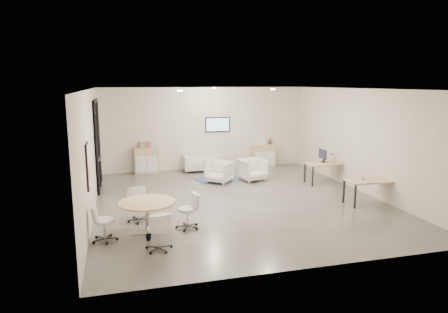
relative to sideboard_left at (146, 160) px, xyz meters
name	(u,v)px	position (x,y,z in m)	size (l,w,h in m)	color
room_shell	(238,146)	(2.33, -4.25, 1.11)	(9.60, 10.60, 4.80)	#504D49
glass_door	(97,142)	(-1.63, -1.74, 1.01)	(0.09, 1.90, 2.85)	black
artwork	(88,166)	(-1.64, -5.85, 1.05)	(0.05, 0.54, 1.04)	black
wall_tv	(218,125)	(2.83, 0.22, 1.26)	(0.98, 0.06, 0.58)	black
ceiling_spots	(224,89)	(2.13, -3.41, 2.69)	(3.14, 4.14, 0.03)	#FFEAC6
sideboard_left	(146,160)	(0.00, 0.00, 0.00)	(0.88, 0.45, 0.99)	tan
sideboard_right	(263,156)	(4.69, 0.00, -0.03)	(0.92, 0.45, 0.92)	tan
books	(144,145)	(-0.04, 0.00, 0.61)	(0.51, 0.14, 0.22)	red
printer	(259,141)	(4.51, 0.01, 0.57)	(0.44, 0.37, 0.31)	white
loveseat	(202,163)	(2.12, -0.11, -0.20)	(1.45, 0.74, 0.54)	silver
blue_rug	(217,179)	(2.34, -1.63, -0.49)	(1.39, 0.93, 0.01)	#2F5A92
armchair_left	(219,171)	(2.31, -2.07, -0.09)	(0.78, 0.73, 0.80)	silver
armchair_right	(253,169)	(3.51, -2.08, -0.07)	(0.82, 0.77, 0.84)	silver
desk_rear	(326,165)	(5.79, -3.07, 0.13)	(1.39, 0.78, 0.70)	tan
desk_front	(369,182)	(5.78, -5.53, 0.13)	(1.35, 0.73, 0.69)	tan
monitor	(323,155)	(5.75, -2.92, 0.44)	(0.20, 0.50, 0.44)	black
round_table	(147,205)	(-0.41, -6.27, 0.19)	(1.26, 1.26, 0.77)	tan
meeting_chairs	(147,217)	(-0.41, -6.27, -0.08)	(2.53, 2.53, 0.82)	white
plant_cabinet	(270,141)	(4.98, 0.02, 0.54)	(0.24, 0.27, 0.21)	#3F7F3F
plant_floor	(149,237)	(-0.41, -6.64, -0.43)	(0.16, 0.30, 0.13)	#3F7F3F
cup	(363,178)	(5.61, -5.45, 0.25)	(0.11, 0.09, 0.11)	white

